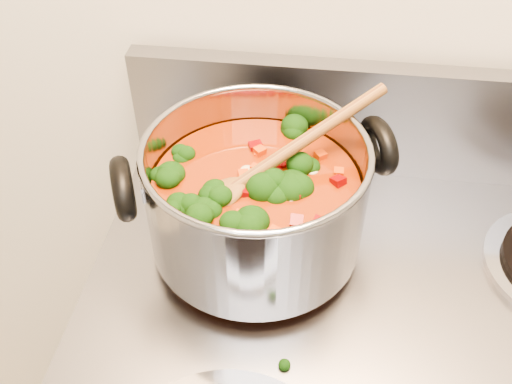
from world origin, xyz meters
TOP-DOWN VIEW (x-y plane):
  - stockpot at (-0.25, 1.30)m, footprint 0.31×0.25m
  - wooden_spoon at (-0.25, 1.30)m, footprint 0.21×0.17m
  - cooktop_crumbs at (-0.33, 1.16)m, footprint 0.14×0.06m

SIDE VIEW (x-z plane):
  - cooktop_crumbs at x=-0.33m, z-range 0.92..0.93m
  - stockpot at x=-0.25m, z-range 0.93..1.08m
  - wooden_spoon at x=-0.25m, z-range 1.00..1.09m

